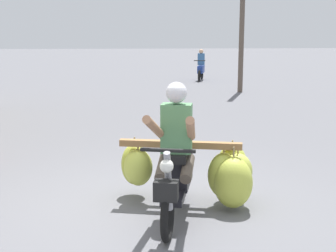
% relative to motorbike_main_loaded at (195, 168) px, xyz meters
% --- Properties ---
extents(ground_plane, '(120.00, 120.00, 0.00)m').
position_rel_motorbike_main_loaded_xyz_m(ground_plane, '(-0.50, -0.02, -0.51)').
color(ground_plane, slate).
extents(motorbike_main_loaded, '(1.68, 1.92, 1.58)m').
position_rel_motorbike_main_loaded_xyz_m(motorbike_main_loaded, '(0.00, 0.00, 0.00)').
color(motorbike_main_loaded, black).
rests_on(motorbike_main_loaded, ground).
extents(motorbike_distant_ahead_left, '(0.63, 1.59, 1.40)m').
position_rel_motorbike_main_loaded_xyz_m(motorbike_distant_ahead_left, '(2.48, 15.78, 0.06)').
color(motorbike_distant_ahead_left, black).
rests_on(motorbike_distant_ahead_left, ground).
extents(utility_pole, '(0.18, 0.18, 6.19)m').
position_rel_motorbike_main_loaded_xyz_m(utility_pole, '(3.25, 11.39, 2.59)').
color(utility_pole, brown).
rests_on(utility_pole, ground).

